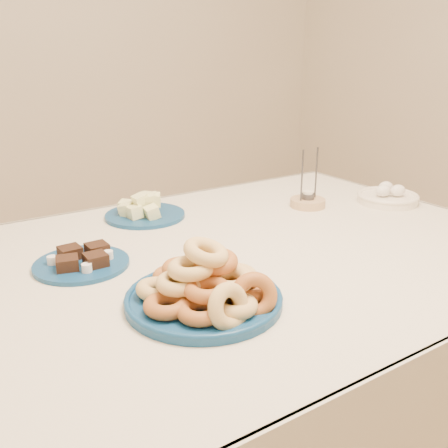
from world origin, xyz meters
The scene contains 6 objects.
dining_table centered at (0.00, 0.00, 0.64)m, with size 1.71×1.11×0.75m.
donut_platter centered at (-0.14, -0.21, 0.79)m, with size 0.33×0.33×0.15m.
melon_plate centered at (-0.01, 0.38, 0.77)m, with size 0.32×0.32×0.08m.
brownie_plate centered at (-0.29, 0.12, 0.76)m, with size 0.25×0.25×0.04m.
candle_holder centered at (0.48, 0.19, 0.77)m, with size 0.12×0.12×0.19m.
egg_bowl centered at (0.74, 0.07, 0.77)m, with size 0.26×0.26×0.07m.
Camera 1 is at (-0.61, -0.98, 1.23)m, focal length 40.00 mm.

